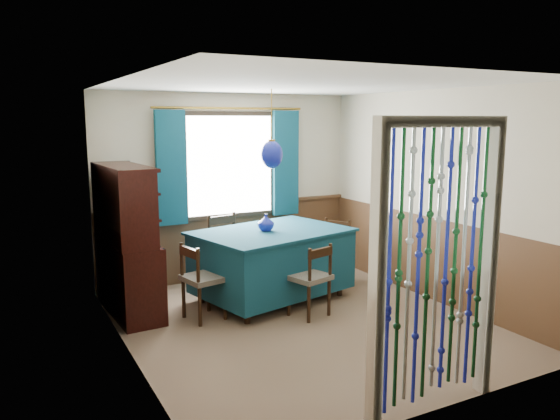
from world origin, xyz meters
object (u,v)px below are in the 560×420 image
pendant_lamp (272,154)px  bowl_shelf (137,214)px  vase_table (266,223)px  sideboard (128,262)px  dining_table (272,260)px  chair_near (311,278)px  chair_far (229,248)px  chair_right (333,250)px  vase_sideboard (127,228)px  chair_left (202,279)px

pendant_lamp → bowl_shelf: 1.68m
vase_table → bowl_shelf: size_ratio=0.85×
bowl_shelf → sideboard: bearing=101.1°
bowl_shelf → vase_table: bearing=-0.9°
dining_table → bowl_shelf: (-1.58, 0.03, 0.68)m
pendant_lamp → vase_table: size_ratio=4.94×
chair_near → bowl_shelf: bowl_shelf is taller
chair_far → chair_right: size_ratio=1.10×
sideboard → vase_sideboard: (0.06, 0.22, 0.34)m
sideboard → chair_right: bearing=-6.0°
dining_table → bowl_shelf: 1.72m
chair_left → chair_near: bearing=54.7°
pendant_lamp → bowl_shelf: bearing=178.9°
chair_left → vase_sideboard: bearing=-155.4°
chair_far → vase_table: (0.16, -0.77, 0.45)m
vase_sideboard → chair_far: bearing=9.2°
chair_near → chair_far: (-0.35, 1.50, 0.06)m
chair_near → chair_far: 1.54m
sideboard → bowl_shelf: sideboard is taller
chair_near → bowl_shelf: bearing=140.2°
chair_near → sideboard: size_ratio=0.49×
chair_far → sideboard: (-1.40, -0.44, 0.09)m
chair_far → sideboard: size_ratio=0.56×
dining_table → chair_left: dining_table is taller
sideboard → pendant_lamp: 2.04m
dining_table → chair_right: 1.03m
chair_near → sideboard: bearing=133.1°
chair_far → chair_near: bearing=92.9°
chair_left → pendant_lamp: bearing=92.4°
chair_right → bowl_shelf: 2.69m
vase_table → pendant_lamp: bearing=-5.9°
dining_table → chair_right: (1.01, 0.21, -0.03)m
dining_table → sideboard: bearing=155.4°
bowl_shelf → chair_right: bearing=4.0°
dining_table → chair_near: bearing=-94.3°
chair_near → chair_right: bearing=30.4°
sideboard → bowl_shelf: 0.66m
chair_near → chair_left: (-1.09, 0.47, 0.01)m
dining_table → chair_far: size_ratio=2.13×
chair_left → chair_far: bearing=132.3°
pendant_lamp → vase_sideboard: pendant_lamp is taller
chair_far → pendant_lamp: (0.24, -0.78, 1.26)m
chair_near → vase_sideboard: (-1.69, 1.28, 0.49)m
dining_table → vase_table: (-0.07, 0.01, 0.46)m
pendant_lamp → bowl_shelf: pendant_lamp is taller
pendant_lamp → vase_sideboard: (-1.58, 0.56, -0.83)m
chair_right → vase_table: bearing=69.5°
chair_left → pendant_lamp: size_ratio=0.93×
chair_far → vase_sideboard: size_ratio=5.07×
chair_far → chair_left: size_ratio=1.10×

